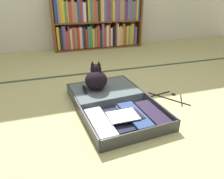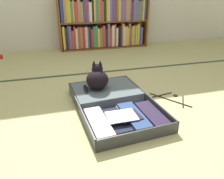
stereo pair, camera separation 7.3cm
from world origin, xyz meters
name	(u,v)px [view 1 (the left image)]	position (x,y,z in m)	size (l,w,h in m)	color
ground_plane	(130,116)	(0.00, 0.00, 0.00)	(10.00, 10.00, 0.00)	tan
tatami_border	(98,72)	(0.00, 1.08, 0.00)	(4.80, 0.05, 0.00)	#31452F
bookshelf	(98,23)	(0.32, 2.26, 0.43)	(1.51, 0.24, 0.89)	brown
open_suitcase	(112,102)	(-0.09, 0.21, 0.04)	(0.70, 1.01, 0.10)	#343538
black_cat	(96,79)	(-0.18, 0.42, 0.19)	(0.26, 0.26, 0.26)	black
clothes_hanger	(170,97)	(0.49, 0.19, 0.00)	(0.30, 0.36, 0.01)	black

